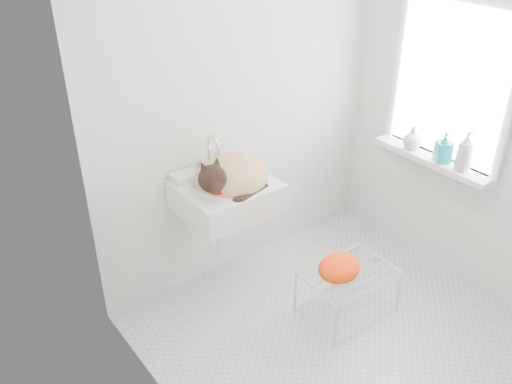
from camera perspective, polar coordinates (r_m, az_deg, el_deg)
floor at (r=3.62m, az=8.33°, el=-14.09°), size 2.20×2.00×0.02m
back_wall at (r=3.59m, az=-1.51°, el=9.62°), size 2.20×0.02×2.50m
right_wall at (r=3.73m, az=22.07°, el=8.20°), size 0.02×2.00×2.50m
left_wall at (r=2.31m, az=-9.19°, el=-3.38°), size 0.02×2.00×2.50m
window_glass at (r=3.78m, az=19.71°, el=10.57°), size 0.01×0.80×1.00m
window_frame at (r=3.77m, az=19.58°, el=10.54°), size 0.04×0.90×1.10m
windowsill at (r=3.92m, az=17.79°, el=3.25°), size 0.16×0.88×0.04m
sink at (r=3.40m, az=-3.11°, el=0.93°), size 0.58×0.51×0.23m
faucet at (r=3.47m, az=-4.85°, el=4.10°), size 0.21×0.15×0.21m
cat at (r=3.38m, az=-2.80°, el=1.48°), size 0.50×0.41×0.32m
wire_rack at (r=3.67m, az=9.43°, el=-10.40°), size 0.56×0.40×0.33m
towel at (r=3.49m, az=8.59°, el=-8.20°), size 0.34×0.27×0.12m
bottle_a at (r=3.79m, az=20.50°, el=2.16°), size 0.12×0.12×0.23m
bottle_b at (r=3.86m, az=18.67°, el=3.04°), size 0.13×0.13×0.21m
bottle_c at (r=3.99m, az=15.77°, el=4.41°), size 0.18×0.18×0.16m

